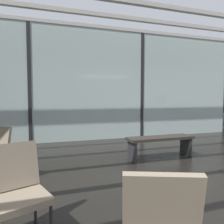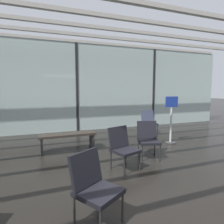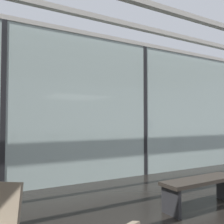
{
  "view_description": "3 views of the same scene",
  "coord_description": "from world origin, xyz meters",
  "px_view_note": "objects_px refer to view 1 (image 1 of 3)",
  "views": [
    {
      "loc": [
        -3.15,
        -1.31,
        1.31
      ],
      "look_at": [
        -1.32,
        4.34,
        0.92
      ],
      "focal_mm": 34.21,
      "sensor_mm": 36.0,
      "label": 1
    },
    {
      "loc": [
        -1.41,
        -2.45,
        1.65
      ],
      "look_at": [
        1.39,
        4.95,
        0.73
      ],
      "focal_mm": 30.88,
      "sensor_mm": 36.0,
      "label": 2
    },
    {
      "loc": [
        -4.03,
        -0.06,
        1.41
      ],
      "look_at": [
        -1.83,
        3.76,
        1.58
      ],
      "focal_mm": 39.19,
      "sensor_mm": 36.0,
      "label": 3
    }
  ],
  "objects_px": {
    "lounge_chair_0": "(16,186)",
    "waiting_bench": "(160,141)",
    "parked_airplane": "(97,82)",
    "lounge_chair_3": "(158,219)"
  },
  "relations": [
    {
      "from": "lounge_chair_0",
      "to": "parked_airplane",
      "type": "bearing_deg",
      "value": 51.37
    },
    {
      "from": "waiting_bench",
      "to": "lounge_chair_0",
      "type": "bearing_deg",
      "value": 34.91
    },
    {
      "from": "parked_airplane",
      "to": "lounge_chair_0",
      "type": "distance_m",
      "value": 9.96
    },
    {
      "from": "lounge_chair_3",
      "to": "waiting_bench",
      "type": "bearing_deg",
      "value": -99.46
    },
    {
      "from": "parked_airplane",
      "to": "lounge_chair_3",
      "type": "xyz_separation_m",
      "value": [
        -2.13,
        -10.21,
        -1.69
      ]
    },
    {
      "from": "lounge_chair_0",
      "to": "waiting_bench",
      "type": "xyz_separation_m",
      "value": [
        2.67,
        1.93,
        -0.13
      ]
    },
    {
      "from": "lounge_chair_3",
      "to": "lounge_chair_0",
      "type": "bearing_deg",
      "value": -21.04
    },
    {
      "from": "lounge_chair_0",
      "to": "waiting_bench",
      "type": "height_order",
      "value": "lounge_chair_0"
    },
    {
      "from": "parked_airplane",
      "to": "lounge_chair_0",
      "type": "bearing_deg",
      "value": -108.44
    },
    {
      "from": "parked_airplane",
      "to": "lounge_chair_0",
      "type": "relative_size",
      "value": 14.77
    }
  ]
}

